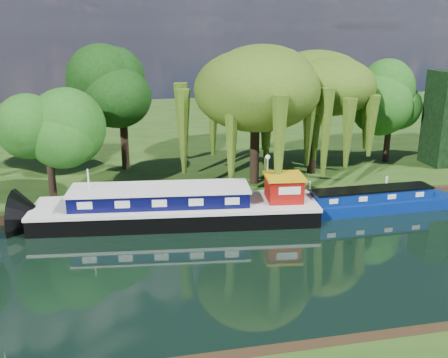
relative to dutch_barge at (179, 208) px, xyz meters
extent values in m
plane|color=black|center=(6.59, -6.35, -0.94)|extent=(120.00, 120.00, 0.00)
cube|color=#1E3D10|center=(6.59, 27.65, -0.71)|extent=(120.00, 52.00, 0.45)
cube|color=black|center=(-0.15, 0.02, -0.49)|extent=(18.12, 5.97, 1.19)
cube|color=silver|center=(-0.15, 0.02, 0.20)|extent=(18.23, 6.06, 0.22)
cube|color=#060833|center=(-1.13, 0.13, 0.79)|extent=(11.28, 4.09, 0.94)
cube|color=silver|center=(-1.13, 0.13, 1.32)|extent=(11.50, 4.31, 0.12)
cube|color=maroon|center=(6.72, -0.78, 1.06)|extent=(2.41, 2.41, 1.48)
cube|color=#C6950E|center=(6.72, -0.78, 1.88)|extent=(2.68, 2.68, 0.16)
cylinder|color=silver|center=(-5.45, 0.63, 1.50)|extent=(0.10, 0.10, 2.37)
cube|color=navy|center=(12.93, -0.77, -0.61)|extent=(11.90, 2.20, 0.89)
cube|color=navy|center=(12.93, -0.77, 0.21)|extent=(8.33, 1.64, 0.74)
cube|color=black|center=(12.93, -0.77, 0.63)|extent=(8.43, 1.74, 0.10)
cube|color=silver|center=(9.83, -1.60, 0.24)|extent=(0.59, 0.06, 0.32)
cube|color=silver|center=(11.91, -1.56, 0.24)|extent=(0.59, 0.06, 0.32)
cube|color=silver|center=(13.99, -1.52, 0.24)|extent=(0.59, 0.06, 0.32)
cube|color=silver|center=(16.06, -1.48, 0.24)|extent=(0.59, 0.06, 0.32)
imported|color=maroon|center=(0.67, -0.18, -0.94)|extent=(4.05, 3.45, 0.71)
cylinder|color=black|center=(6.50, 5.63, 2.44)|extent=(0.76, 0.76, 5.85)
ellipsoid|color=#354E10|center=(6.50, 5.63, 6.67)|extent=(8.17, 8.17, 5.28)
cylinder|color=black|center=(11.81, 7.32, 2.17)|extent=(0.75, 0.75, 5.32)
ellipsoid|color=#354E10|center=(11.81, 7.32, 6.02)|extent=(7.26, 7.26, 4.69)
cylinder|color=black|center=(-8.09, 4.25, 2.31)|extent=(0.47, 0.47, 5.59)
ellipsoid|color=#1F4E13|center=(-8.09, 4.25, 4.60)|extent=(4.58, 4.58, 4.58)
cylinder|color=black|center=(-3.06, 11.90, 3.08)|extent=(0.70, 0.70, 7.13)
ellipsoid|color=black|center=(-3.06, 11.90, 6.00)|extent=(5.70, 5.70, 5.70)
cylinder|color=black|center=(19.65, 9.40, 2.44)|extent=(0.57, 0.57, 5.85)
ellipsoid|color=#1F4E13|center=(19.65, 9.40, 4.84)|extent=(4.68, 4.68, 4.68)
cylinder|color=silver|center=(7.09, 4.15, 0.61)|extent=(0.10, 0.10, 2.20)
sphere|color=white|center=(7.09, 4.15, 1.89)|extent=(0.36, 0.36, 0.36)
cylinder|color=silver|center=(-3.41, 2.05, 0.01)|extent=(0.16, 0.16, 1.00)
cylinder|color=silver|center=(2.59, 2.05, 0.01)|extent=(0.16, 0.16, 1.00)
cylinder|color=silver|center=(9.59, 2.05, 0.01)|extent=(0.16, 0.16, 1.00)
cylinder|color=silver|center=(15.59, 2.05, 0.01)|extent=(0.16, 0.16, 1.00)
camera|label=1|loc=(-3.29, -29.73, 11.02)|focal=40.00mm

